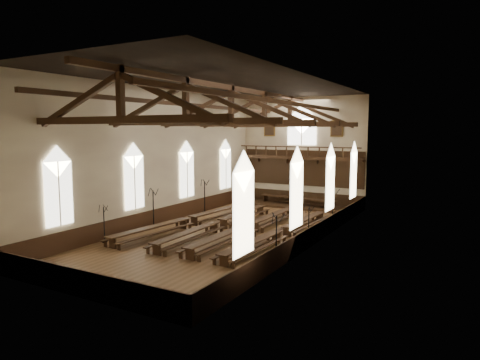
# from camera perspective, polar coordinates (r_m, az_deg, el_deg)

# --- Properties ---
(ground) EXTENTS (26.00, 26.00, 0.00)m
(ground) POSITION_cam_1_polar(r_m,az_deg,el_deg) (29.41, -1.15, -6.99)
(ground) COLOR brown
(ground) RESTS_ON ground
(room_walls) EXTENTS (26.00, 26.00, 26.00)m
(room_walls) POSITION_cam_1_polar(r_m,az_deg,el_deg) (28.59, -1.18, 5.70)
(room_walls) COLOR beige
(room_walls) RESTS_ON ground
(wainscot_band) EXTENTS (12.00, 26.00, 1.20)m
(wainscot_band) POSITION_cam_1_polar(r_m,az_deg,el_deg) (29.27, -1.15, -5.85)
(wainscot_band) COLOR #341C0F
(wainscot_band) RESTS_ON ground
(side_windows) EXTENTS (11.85, 19.80, 4.50)m
(side_windows) POSITION_cam_1_polar(r_m,az_deg,el_deg) (28.76, -1.17, 0.27)
(side_windows) COLOR silver
(side_windows) RESTS_ON room_walls
(end_window) EXTENTS (2.80, 0.12, 3.80)m
(end_window) POSITION_cam_1_polar(r_m,az_deg,el_deg) (40.24, 8.24, 6.97)
(end_window) COLOR white
(end_window) RESTS_ON room_walls
(minstrels_gallery) EXTENTS (11.80, 1.24, 3.70)m
(minstrels_gallery) POSITION_cam_1_polar(r_m,az_deg,el_deg) (40.13, 8.04, 2.24)
(minstrels_gallery) COLOR #372511
(minstrels_gallery) RESTS_ON room_walls
(portraits) EXTENTS (7.75, 0.09, 1.45)m
(portraits) POSITION_cam_1_polar(r_m,az_deg,el_deg) (40.24, 8.24, 6.80)
(portraits) COLOR brown
(portraits) RESTS_ON room_walls
(roof_trusses) EXTENTS (11.70, 25.70, 2.80)m
(roof_trusses) POSITION_cam_1_polar(r_m,az_deg,el_deg) (28.62, -1.19, 9.21)
(roof_trusses) COLOR #372511
(roof_trusses) RESTS_ON room_walls
(refectory_row_a) EXTENTS (2.06, 14.37, 0.74)m
(refectory_row_a) POSITION_cam_1_polar(r_m,az_deg,el_deg) (31.06, -6.82, -5.29)
(refectory_row_a) COLOR #372511
(refectory_row_a) RESTS_ON ground
(refectory_row_b) EXTENTS (1.59, 14.12, 0.72)m
(refectory_row_b) POSITION_cam_1_polar(r_m,az_deg,el_deg) (29.86, -2.86, -5.76)
(refectory_row_b) COLOR #372511
(refectory_row_b) RESTS_ON ground
(refectory_row_c) EXTENTS (1.55, 14.28, 0.74)m
(refectory_row_c) POSITION_cam_1_polar(r_m,az_deg,el_deg) (28.90, 1.40, -6.14)
(refectory_row_c) COLOR #372511
(refectory_row_c) RESTS_ON ground
(refectory_row_d) EXTENTS (1.68, 13.89, 0.69)m
(refectory_row_d) POSITION_cam_1_polar(r_m,az_deg,el_deg) (27.64, 5.60, -6.83)
(refectory_row_d) COLOR #372511
(refectory_row_d) RESTS_ON ground
(dais) EXTENTS (11.40, 2.88, 0.19)m
(dais) POSITION_cam_1_polar(r_m,az_deg,el_deg) (39.35, 7.63, -3.44)
(dais) COLOR #341C0F
(dais) RESTS_ON ground
(high_table) EXTENTS (7.40, 1.59, 0.69)m
(high_table) POSITION_cam_1_polar(r_m,az_deg,el_deg) (39.23, 7.64, -2.46)
(high_table) COLOR #372511
(high_table) RESTS_ON dais
(high_chairs) EXTENTS (4.93, 0.43, 0.95)m
(high_chairs) POSITION_cam_1_polar(r_m,az_deg,el_deg) (39.91, 8.02, -2.41)
(high_chairs) COLOR #372511
(high_chairs) RESTS_ON dais
(candelabrum_left_near) EXTENTS (0.67, 0.72, 2.36)m
(candelabrum_left_near) POSITION_cam_1_polar(r_m,az_deg,el_deg) (27.98, -17.64, -6.50)
(candelabrum_left_near) COLOR black
(candelabrum_left_near) RESTS_ON ground
(candelabrum_left_mid) EXTENTS (0.83, 0.86, 2.86)m
(candelabrum_left_mid) POSITION_cam_1_polar(r_m,az_deg,el_deg) (31.19, -11.46, -4.70)
(candelabrum_left_mid) COLOR black
(candelabrum_left_mid) RESTS_ON ground
(candelabrum_left_far) EXTENTS (0.76, 0.87, 2.84)m
(candelabrum_left_far) POSITION_cam_1_polar(r_m,az_deg,el_deg) (36.27, -4.73, -3.02)
(candelabrum_left_far) COLOR black
(candelabrum_left_far) RESTS_ON ground
(candelabrum_right_near) EXTENTS (0.79, 0.81, 2.70)m
(candelabrum_right_near) POSITION_cam_1_polar(r_m,az_deg,el_deg) (22.56, 4.85, -9.08)
(candelabrum_right_near) COLOR black
(candelabrum_right_near) RESTS_ON ground
(candelabrum_right_mid) EXTENTS (0.71, 0.67, 2.35)m
(candelabrum_right_mid) POSITION_cam_1_polar(r_m,az_deg,el_deg) (26.90, 9.12, -6.80)
(candelabrum_right_mid) COLOR black
(candelabrum_right_mid) RESTS_ON ground
(candelabrum_right_far) EXTENTS (0.77, 0.87, 2.83)m
(candelabrum_right_far) POSITION_cam_1_polar(r_m,az_deg,el_deg) (31.44, 12.25, -4.65)
(candelabrum_right_far) COLOR black
(candelabrum_right_far) RESTS_ON ground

